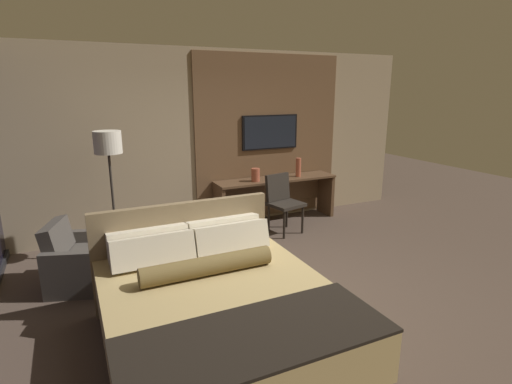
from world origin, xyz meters
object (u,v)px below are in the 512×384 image
(desk, at_px, (275,191))
(desk_chair, at_px, (282,198))
(floor_lamp, at_px, (109,153))
(armchair_by_window, at_px, (85,263))
(vase_tall, at_px, (298,167))
(vase_short, at_px, (256,175))
(bed, at_px, (217,313))
(tv, at_px, (270,132))

(desk, relative_size, desk_chair, 2.30)
(floor_lamp, bearing_deg, armchair_by_window, -124.96)
(vase_tall, bearing_deg, vase_short, -178.47)
(desk_chair, bearing_deg, bed, -141.87)
(vase_tall, height_order, vase_short, vase_tall)
(tv, relative_size, vase_short, 4.80)
(floor_lamp, bearing_deg, vase_short, 10.51)
(desk, relative_size, vase_tall, 6.63)
(armchair_by_window, xyz_separation_m, floor_lamp, (0.41, 0.59, 1.17))
(vase_short, bearing_deg, tv, 35.50)
(tv, distance_m, vase_short, 0.81)
(bed, distance_m, armchair_by_window, 2.04)
(armchair_by_window, height_order, vase_short, vase_short)
(armchair_by_window, xyz_separation_m, vase_short, (2.64, 1.00, 0.60))
(desk_chair, height_order, floor_lamp, floor_lamp)
(desk, relative_size, tv, 2.07)
(tv, bearing_deg, desk, -90.00)
(desk, xyz_separation_m, vase_short, (-0.41, -0.10, 0.34))
(bed, distance_m, vase_tall, 3.81)
(desk, height_order, desk_chair, desk_chair)
(armchair_by_window, bearing_deg, vase_tall, -55.47)
(bed, bearing_deg, vase_tall, 48.58)
(bed, bearing_deg, vase_short, 59.04)
(tv, distance_m, floor_lamp, 2.72)
(desk, bearing_deg, desk_chair, -105.88)
(armchair_by_window, relative_size, vase_tall, 3.15)
(tv, distance_m, desk_chair, 1.19)
(vase_tall, bearing_deg, desk_chair, -141.27)
(bed, xyz_separation_m, vase_tall, (2.49, 2.83, 0.55))
(desk_chair, relative_size, vase_tall, 2.88)
(bed, height_order, desk, bed)
(vase_tall, relative_size, vase_short, 1.50)
(tv, height_order, floor_lamp, tv)
(bed, bearing_deg, tv, 55.98)
(armchair_by_window, bearing_deg, vase_short, -51.20)
(floor_lamp, height_order, vase_short, floor_lamp)
(tv, bearing_deg, floor_lamp, -165.05)
(tv, height_order, armchair_by_window, tv)
(armchair_by_window, bearing_deg, floor_lamp, -16.96)
(armchair_by_window, height_order, vase_tall, vase_tall)
(desk, bearing_deg, floor_lamp, -168.96)
(armchair_by_window, xyz_separation_m, vase_tall, (3.45, 1.02, 0.66))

